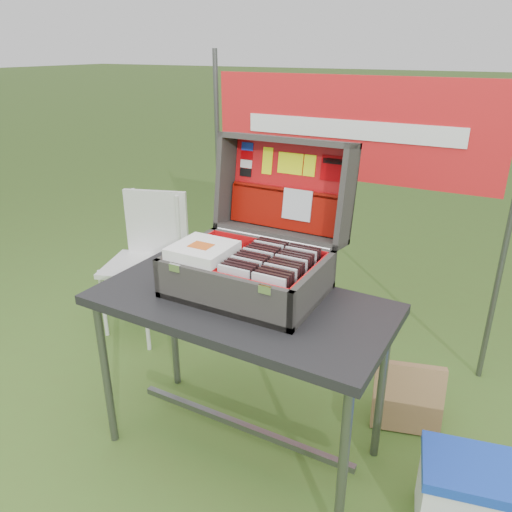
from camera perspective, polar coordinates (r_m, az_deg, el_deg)
The scene contains 97 objects.
ground at distance 2.46m, azimuth -0.43°, elevation -21.24°, with size 80.00×80.00×0.00m, color #426823.
table at distance 2.23m, azimuth -1.73°, elevation -13.75°, with size 1.22×0.61×0.76m, color black, non-canonical shape.
table_top at distance 2.03m, azimuth -1.85°, elevation -5.54°, with size 1.22×0.61×0.04m, color black.
table_leg_fl at distance 2.37m, azimuth -16.76°, elevation -12.91°, with size 0.04×0.04×0.72m, color #59595B.
table_leg_fr at distance 1.90m, azimuth 9.91°, elevation -22.69°, with size 0.04×0.04×0.72m, color #59595B.
table_leg_bl at distance 2.67m, azimuth -9.41°, elevation -7.79°, with size 0.04×0.04×0.72m, color #59595B.
table_leg_br at distance 2.27m, azimuth 14.14°, elevation -14.47°, with size 0.04×0.04×0.72m, color #59595B.
table_brace at distance 2.39m, azimuth -1.65°, elevation -18.79°, with size 1.07×0.03×0.03m, color #59595B.
suitcase at distance 2.02m, azimuth -0.24°, elevation 3.97°, with size 0.61×0.60×0.58m, color #4D4A45, non-canonical shape.
suitcase_base_bottom at distance 2.08m, azimuth -1.02°, elevation -3.81°, with size 0.61×0.44×0.02m, color #4D4A45.
suitcase_base_wall_front at distance 1.89m, azimuth -4.12°, elevation -4.38°, with size 0.61×0.02×0.16m, color #4D4A45.
suitcase_base_wall_back at distance 2.22m, azimuth 1.59°, elevation -0.08°, with size 0.61×0.02×0.16m, color #4D4A45.
suitcase_base_wall_left at distance 2.20m, azimuth -7.73°, elevation -0.50°, with size 0.02×0.44×0.16m, color #4D4A45.
suitcase_base_wall_right at distance 1.94m, azimuth 6.59°, elevation -3.80°, with size 0.02×0.44×0.16m, color #4D4A45.
suitcase_liner_floor at distance 2.08m, azimuth -1.02°, elevation -3.44°, with size 0.56×0.39×0.01m, color red.
suitcase_latch_left at distance 1.96m, azimuth -9.25°, elevation -1.34°, with size 0.05×0.01×0.03m, color silver.
suitcase_latch_right at distance 1.76m, azimuth 1.04°, elevation -3.87°, with size 0.05×0.01×0.03m, color silver.
suitcase_hinge at distance 2.20m, azimuth 1.76°, elevation 1.99°, with size 0.02×0.02×0.55m, color silver.
suitcase_lid_back at distance 2.30m, azimuth 3.91°, elevation 7.93°, with size 0.61×0.44×0.02m, color #4D4A45.
suitcase_lid_rim_far at distance 2.22m, azimuth 3.65°, elevation 13.09°, with size 0.61×0.02×0.16m, color #4D4A45.
suitcase_lid_rim_near at distance 2.27m, azimuth 2.70°, elevation 2.63°, with size 0.61×0.02×0.16m, color #4D4A45.
suitcase_lid_rim_left at distance 2.37m, azimuth -3.34°, elevation 8.68°, with size 0.02×0.44×0.16m, color #4D4A45.
suitcase_lid_rim_right at distance 2.13m, azimuth 10.38°, elevation 6.71°, with size 0.02×0.44×0.16m, color #4D4A45.
suitcase_lid_liner at distance 2.28m, azimuth 3.76°, elevation 7.90°, with size 0.56×0.39×0.01m, color red.
suitcase_liner_wall_front at distance 1.90m, azimuth -3.88°, elevation -3.88°, with size 0.56×0.01×0.14m, color red.
suitcase_liner_wall_back at distance 2.20m, azimuth 1.42°, elevation 0.07°, with size 0.56×0.01×0.14m, color red.
suitcase_liner_wall_left at distance 2.19m, azimuth -7.42°, elevation -0.29°, with size 0.01×0.39×0.14m, color red.
suitcase_liner_wall_right at distance 1.94m, azimuth 6.19°, elevation -3.39°, with size 0.01×0.39×0.14m, color red.
suitcase_lid_pocket at distance 2.28m, azimuth 3.32°, elevation 5.33°, with size 0.54×0.18×0.03m, color maroon.
suitcase_pocket_edge at distance 2.26m, azimuth 3.46°, elevation 7.49°, with size 0.53×0.02×0.02m, color maroon.
suitcase_pocket_cd at distance 2.23m, azimuth 4.73°, elevation 5.85°, with size 0.14×0.14×0.01m, color silver.
lid_sticker_cc_a at distance 2.37m, azimuth -0.99°, elevation 12.41°, with size 0.06×0.04×0.00m, color #1933B2.
lid_sticker_cc_b at distance 2.37m, azimuth -1.06°, elevation 11.45°, with size 0.06×0.04×0.00m, color #AE0004.
lid_sticker_cc_c at distance 2.37m, azimuth -1.13°, elevation 10.48°, with size 0.06×0.04×0.00m, color white.
lid_sticker_cc_d at distance 2.37m, azimuth -1.20°, elevation 9.52°, with size 0.06×0.04×0.00m, color black.
lid_card_neon_tall at distance 2.32m, azimuth 1.31°, elevation 10.82°, with size 0.05×0.12×0.00m, color #E9FC11.
lid_card_neon_main at distance 2.27m, azimuth 3.94°, elevation 10.51°, with size 0.12×0.09×0.00m, color #E9FC11.
lid_card_neon_small at distance 2.23m, azimuth 6.14°, elevation 10.23°, with size 0.05×0.09×0.00m, color #E9FC11.
lid_sticker_band at distance 2.19m, azimuth 8.81°, elevation 9.87°, with size 0.11×0.11×0.00m, color #AE0004.
lid_sticker_band_bar at distance 2.19m, azimuth 8.90°, elevation 10.65°, with size 0.10×0.02×0.00m, color black.
cd_left_0 at distance 1.89m, azimuth -2.56°, elevation -3.50°, with size 0.14×0.01×0.16m, color silver.
cd_left_1 at distance 1.91m, azimuth -2.19°, elevation -3.22°, with size 0.14×0.01×0.16m, color black.
cd_left_2 at distance 1.93m, azimuth -1.82°, elevation -2.94°, with size 0.14×0.01×0.16m, color black.
cd_left_3 at distance 1.95m, azimuth -1.47°, elevation -2.67°, with size 0.14×0.01×0.16m, color black.
cd_left_4 at distance 1.97m, azimuth -1.12°, elevation -2.40°, with size 0.14×0.01×0.16m, color silver.
cd_left_5 at distance 1.99m, azimuth -0.77°, elevation -2.14°, with size 0.14×0.01×0.16m, color black.
cd_left_6 at distance 2.00m, azimuth -0.44°, elevation -1.89°, with size 0.14×0.01×0.16m, color black.
cd_left_7 at distance 2.02m, azimuth -0.11°, elevation -1.64°, with size 0.14×0.01×0.16m, color black.
cd_left_8 at distance 2.04m, azimuth 0.21°, elevation -1.39°, with size 0.14×0.01×0.16m, color silver.
cd_left_9 at distance 2.06m, azimuth 0.53°, elevation -1.15°, with size 0.14×0.01×0.16m, color black.
cd_left_10 at distance 2.08m, azimuth 0.84°, elevation -0.91°, with size 0.14×0.01×0.16m, color black.
cd_left_11 at distance 2.10m, azimuth 1.15°, elevation -0.68°, with size 0.14×0.01×0.16m, color black.
cd_left_12 at distance 2.12m, azimuth 1.45°, elevation -0.45°, with size 0.14×0.01×0.16m, color silver.
cd_left_13 at distance 2.14m, azimuth 1.74°, elevation -0.22°, with size 0.14×0.01×0.16m, color black.
cd_left_14 at distance 2.16m, azimuth 2.03°, elevation -0.00°, with size 0.14×0.01×0.16m, color black.
cd_right_0 at distance 1.83m, azimuth 1.44°, elevation -4.48°, with size 0.14×0.01×0.16m, color silver.
cd_right_1 at distance 1.85m, azimuth 1.78°, elevation -4.18°, with size 0.14×0.01×0.16m, color black.
cd_right_2 at distance 1.87m, azimuth 2.11°, elevation -3.88°, with size 0.14×0.01×0.16m, color black.
cd_right_3 at distance 1.89m, azimuth 2.44°, elevation -3.59°, with size 0.14×0.01×0.16m, color black.
cd_right_4 at distance 1.90m, azimuth 2.76°, elevation -3.31°, with size 0.14×0.01×0.16m, color silver.
cd_right_5 at distance 1.92m, azimuth 3.08°, elevation -3.03°, with size 0.14×0.01×0.16m, color black.
cd_right_6 at distance 1.94m, azimuth 3.38°, elevation -2.75°, with size 0.14×0.01×0.16m, color black.
cd_right_7 at distance 1.96m, azimuth 3.68°, elevation -2.49°, with size 0.14×0.01×0.16m, color black.
cd_right_8 at distance 1.98m, azimuth 3.98°, elevation -2.22°, with size 0.14×0.01×0.16m, color silver.
cd_right_9 at distance 2.00m, azimuth 4.27°, elevation -1.97°, with size 0.14×0.01×0.16m, color black.
cd_right_10 at distance 2.02m, azimuth 4.55°, elevation -1.71°, with size 0.14×0.01×0.16m, color black.
cd_right_11 at distance 2.04m, azimuth 4.83°, elevation -1.46°, with size 0.14×0.01×0.16m, color black.
cd_right_12 at distance 2.06m, azimuth 5.10°, elevation -1.22°, with size 0.14×0.01×0.16m, color silver.
cd_right_13 at distance 2.08m, azimuth 5.37°, elevation -0.98°, with size 0.14×0.01×0.16m, color black.
cd_right_14 at distance 2.10m, azimuth 5.63°, elevation -0.75°, with size 0.14×0.01×0.16m, color black.
songbook_0 at distance 2.03m, azimuth -6.09°, elevation 0.15°, with size 0.23×0.23×0.01m, color white.
songbook_1 at distance 2.03m, azimuth -6.09°, elevation 0.28°, with size 0.23×0.23×0.01m, color white.
songbook_2 at distance 2.03m, azimuth -6.10°, elevation 0.41°, with size 0.23×0.23×0.01m, color white.
songbook_3 at distance 2.03m, azimuth -6.11°, elevation 0.54°, with size 0.23×0.23×0.01m, color white.
songbook_4 at distance 2.02m, azimuth -6.11°, elevation 0.67°, with size 0.23×0.23×0.01m, color white.
songbook_5 at distance 2.02m, azimuth -6.12°, elevation 0.80°, with size 0.23×0.23×0.01m, color white.
songbook_6 at distance 2.02m, azimuth -6.12°, elevation 0.94°, with size 0.23×0.23×0.01m, color white.
songbook_7 at distance 2.02m, azimuth -6.13°, elevation 1.07°, with size 0.23×0.23×0.01m, color white.
songbook_8 at distance 2.02m, azimuth -6.14°, elevation 1.20°, with size 0.23×0.23×0.01m, color white.
songbook_graphic at distance 2.01m, azimuth -6.30°, elevation 1.21°, with size 0.09×0.07×0.00m, color #D85919.
cooler at distance 2.21m, azimuth 23.06°, elevation -24.11°, with size 0.36×0.28×0.32m, color white, non-canonical shape.
cooler_body at distance 2.22m, azimuth 22.96°, elevation -24.50°, with size 0.34×0.26×0.28m, color white.
cooler_lid at distance 2.11m, azimuth 23.67°, elevation -21.52°, with size 0.36×0.28×0.04m, color #153DB6.
chair at distance 3.18m, azimuth -13.14°, elevation -1.28°, with size 0.40×0.44×0.89m, color silver, non-canonical shape.
chair_seat at distance 3.17m, azimuth -13.15°, elevation -1.11°, with size 0.40×0.40×0.03m, color silver.
chair_backrest at distance 3.23m, azimuth -11.29°, elevation 3.71°, with size 0.40×0.03×0.42m, color silver.
chair_leg_fl at distance 3.27m, azimuth -17.05°, elevation -5.22°, with size 0.02×0.02×0.45m, color silver.
chair_leg_fr at distance 3.05m, azimuth -12.43°, elevation -6.79°, with size 0.02×0.02×0.45m, color silver.
chair_leg_bl at distance 3.49m, azimuth -13.13°, elevation -2.96°, with size 0.02×0.02×0.45m, color silver.
chair_leg_br at distance 3.29m, azimuth -8.58°, elevation -4.26°, with size 0.02×0.02×0.45m, color silver.
chair_upright_left at distance 3.34m, azimuth -13.57°, elevation 3.98°, with size 0.02×0.02×0.42m, color silver.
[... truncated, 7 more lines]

